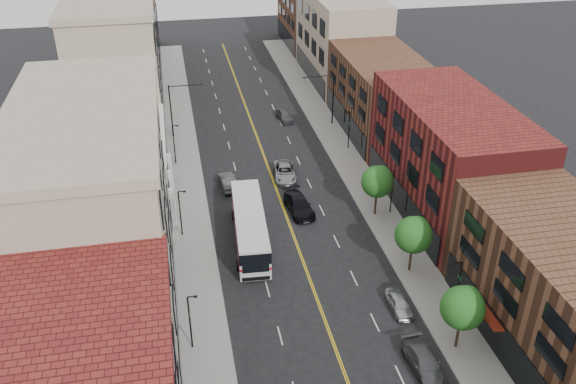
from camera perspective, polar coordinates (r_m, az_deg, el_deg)
sidewalk_left at (r=71.92m, az=-9.48°, el=0.91°), size 4.00×110.00×0.15m
sidewalk_right at (r=74.81m, az=5.97°, el=2.39°), size 4.00×110.00×0.15m
bldg_l_tanoffice at (r=48.83m, az=-17.14°, el=-3.10°), size 10.00×22.00×18.00m
bldg_l_white at (r=66.85m, az=-15.55°, el=1.61°), size 10.00×14.00×8.00m
bldg_l_far_a at (r=80.52m, az=-15.58°, el=10.42°), size 10.00×20.00×18.00m
bldg_l_far_b at (r=100.03m, az=-15.01°, el=13.35°), size 10.00×20.00×15.00m
bldg_l_far_c at (r=116.87m, az=-14.90°, el=16.97°), size 10.00×16.00×20.00m
bldg_r_mid at (r=65.51m, az=14.88°, el=3.09°), size 10.00×22.00×12.00m
bldg_r_far_a at (r=83.53m, az=8.83°, el=8.94°), size 10.00×20.00×10.00m
bldg_r_far_b at (r=101.85m, az=4.95°, el=14.23°), size 10.00×22.00×14.00m
bldg_r_far_c at (r=120.91m, az=2.26°, el=16.12°), size 10.00×18.00×11.00m
tree_r_1 at (r=48.61m, az=16.09°, el=-10.24°), size 3.40×3.40×5.59m
tree_r_2 at (r=55.73m, az=11.72°, el=-3.83°), size 3.40×3.40×5.59m
tree_r_3 at (r=63.63m, az=8.43°, el=1.07°), size 3.40×3.40×5.59m
lamp_l_1 at (r=48.00m, az=-9.13°, el=-11.68°), size 0.81×0.55×5.05m
lamp_l_2 at (r=60.94m, az=-10.03°, el=-1.74°), size 0.81×0.55×5.05m
lamp_l_3 at (r=75.07m, az=-10.59°, el=4.59°), size 0.81×0.55×5.05m
lamp_r_1 at (r=52.61m, az=15.62°, el=-8.26°), size 0.81×0.55×5.05m
lamp_r_2 at (r=64.64m, az=9.68°, el=0.28°), size 0.81×0.55×5.05m
lamp_r_3 at (r=78.10m, az=5.70°, el=6.01°), size 0.81×0.55×5.05m
signal_mast_left at (r=81.76m, az=-10.43°, el=8.06°), size 4.49×0.18×7.20m
signal_mast_right at (r=84.38m, az=3.76°, el=9.20°), size 4.49×0.18×7.20m
city_bus at (r=59.78m, az=-3.60°, el=-3.11°), size 3.83×13.37×3.40m
car_parked_mid at (r=48.48m, az=12.62°, el=-15.25°), size 2.41×5.17×1.46m
car_parked_far at (r=53.20m, az=10.36°, el=-10.23°), size 1.57×3.82×1.30m
car_lane_behind at (r=70.02m, az=-5.66°, el=0.98°), size 1.98×4.72×1.52m
car_lane_a at (r=65.13m, az=1.02°, el=-1.21°), size 2.87×5.84×1.64m
car_lane_b at (r=71.73m, az=-0.29°, el=1.91°), size 3.13×5.78×1.54m
car_lane_c at (r=87.16m, az=-0.33°, el=7.18°), size 2.11×4.38×1.44m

